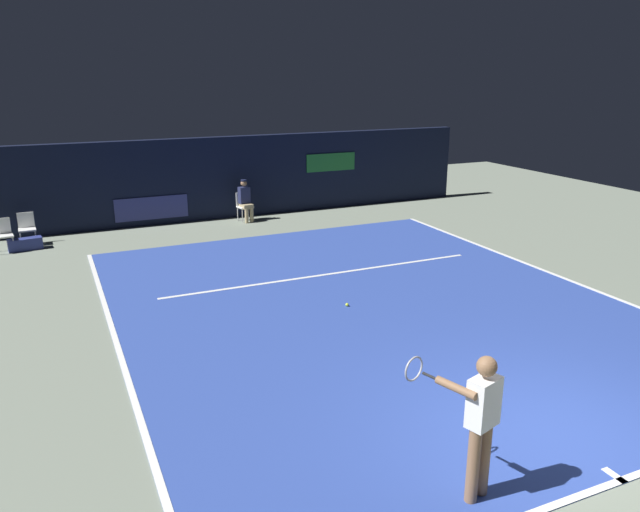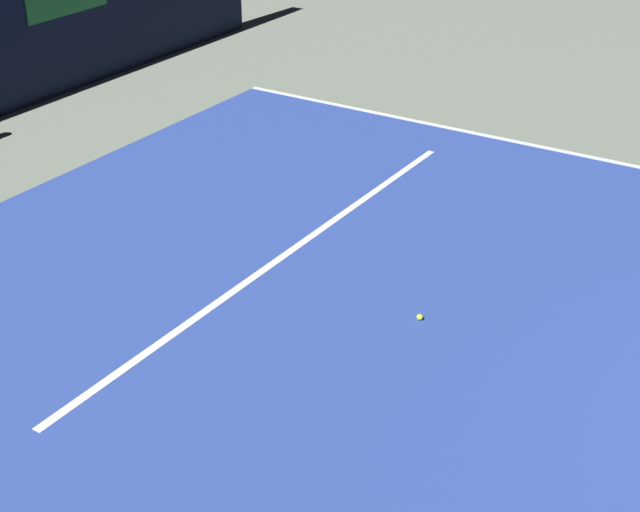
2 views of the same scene
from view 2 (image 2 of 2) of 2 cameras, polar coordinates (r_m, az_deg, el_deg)
ground_plane at (r=10.31m, az=7.79°, el=-3.01°), size 31.31×31.31×0.00m
court_surface at (r=10.31m, az=7.80°, el=-2.98°), size 9.90×12.24×0.01m
line_sideline_left at (r=14.49m, az=16.14°, el=5.61°), size 0.10×12.24×0.01m
line_service at (r=11.21m, az=-2.12°, el=0.04°), size 7.72×0.10×0.01m
tennis_ball at (r=10.01m, az=5.96°, el=-3.64°), size 0.07×0.07×0.07m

